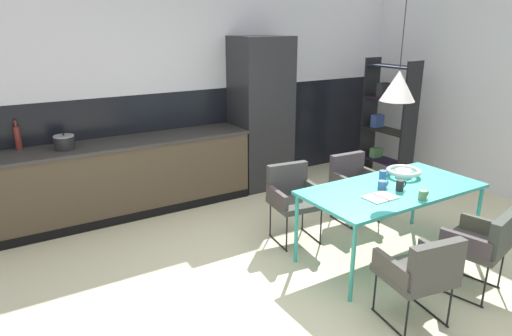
{
  "coord_description": "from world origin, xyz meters",
  "views": [
    {
      "loc": [
        -2.48,
        -2.72,
        2.21
      ],
      "look_at": [
        -0.29,
        0.86,
        0.86
      ],
      "focal_mm": 31.54,
      "sensor_mm": 36.0,
      "label": 1
    }
  ],
  "objects": [
    {
      "name": "back_wall_panel_upper",
      "position": [
        0.0,
        2.81,
        2.06
      ],
      "size": [
        6.72,
        0.12,
        1.37
      ],
      "primitive_type": "cube",
      "color": "silver",
      "rests_on": "back_wall_splashback_dark"
    },
    {
      "name": "fruit_bowl",
      "position": [
        1.05,
        0.19,
        0.78
      ],
      "size": [
        0.34,
        0.34,
        0.08
      ],
      "color": "silver",
      "rests_on": "dining_table"
    },
    {
      "name": "back_wall_splashback_dark",
      "position": [
        0.0,
        2.81,
        0.69
      ],
      "size": [
        6.72,
        0.12,
        1.37
      ],
      "primitive_type": "cube",
      "color": "black",
      "rests_on": "ground"
    },
    {
      "name": "armchair_facing_counter",
      "position": [
        0.89,
        -0.83,
        0.5
      ],
      "size": [
        0.58,
        0.57,
        0.75
      ],
      "rotation": [
        0.0,
        0.0,
        0.24
      ],
      "color": "#3F3F3A",
      "rests_on": "ground"
    },
    {
      "name": "mug_tall_blue",
      "position": [
        0.59,
        0.04,
        0.77
      ],
      "size": [
        0.12,
        0.08,
        0.08
      ],
      "color": "#335B93",
      "rests_on": "dining_table"
    },
    {
      "name": "armchair_head_of_table",
      "position": [
        1.06,
        0.9,
        0.49
      ],
      "size": [
        0.51,
        0.5,
        0.76
      ],
      "rotation": [
        0.0,
        0.0,
        3.08
      ],
      "color": "#3F3F3A",
      "rests_on": "ground"
    },
    {
      "name": "armchair_near_window",
      "position": [
        0.1,
        -0.86,
        0.48
      ],
      "size": [
        0.55,
        0.54,
        0.75
      ],
      "rotation": [
        0.0,
        0.0,
        -0.17
      ],
      "color": "#3F3F3A",
      "rests_on": "ground"
    },
    {
      "name": "kitchen_counter",
      "position": [
        -1.42,
        2.44,
        0.45
      ],
      "size": [
        3.6,
        0.63,
        0.9
      ],
      "color": "#483B2B",
      "rests_on": "ground"
    },
    {
      "name": "refrigerator_column",
      "position": [
        0.75,
        2.45,
        1.03
      ],
      "size": [
        0.74,
        0.6,
        2.06
      ],
      "primitive_type": "cube",
      "color": "#232326",
      "rests_on": "ground"
    },
    {
      "name": "pendant_lamp_over_table_near",
      "position": [
        0.71,
        0.06,
        1.68
      ],
      "size": [
        0.31,
        0.31,
        1.15
      ],
      "color": "black"
    },
    {
      "name": "cooking_pot",
      "position": [
        -1.79,
        2.43,
        0.97
      ],
      "size": [
        0.22,
        0.22,
        0.18
      ],
      "color": "black",
      "rests_on": "kitchen_counter"
    },
    {
      "name": "open_shelf_unit",
      "position": [
        2.52,
        1.8,
        0.89
      ],
      "size": [
        0.3,
        0.8,
        1.74
      ],
      "rotation": [
        0.0,
        0.0,
        -1.57
      ],
      "color": "black",
      "rests_on": "ground"
    },
    {
      "name": "open_book",
      "position": [
        0.41,
        -0.11,
        0.73
      ],
      "size": [
        0.28,
        0.2,
        0.02
      ],
      "color": "white",
      "rests_on": "dining_table"
    },
    {
      "name": "bottle_vinegar_dark",
      "position": [
        -2.22,
        2.68,
        1.03
      ],
      "size": [
        0.07,
        0.07,
        0.32
      ],
      "color": "maroon",
      "rests_on": "kitchen_counter"
    },
    {
      "name": "mug_dark_espresso",
      "position": [
        0.8,
        0.23,
        0.78
      ],
      "size": [
        0.12,
        0.07,
        0.09
      ],
      "color": "#335B93",
      "rests_on": "dining_table"
    },
    {
      "name": "dining_table",
      "position": [
        0.71,
        0.02,
        0.69
      ],
      "size": [
        1.75,
        0.85,
        0.73
      ],
      "color": "teal",
      "rests_on": "ground"
    },
    {
      "name": "armchair_by_stool",
      "position": [
        0.15,
        0.85,
        0.52
      ],
      "size": [
        0.54,
        0.53,
        0.8
      ],
      "rotation": [
        0.0,
        0.0,
        3.01
      ],
      "color": "#3F3F3A",
      "rests_on": "ground"
    },
    {
      "name": "ground_plane",
      "position": [
        0.0,
        0.0,
        0.0
      ],
      "size": [
        8.73,
        8.73,
        0.0
      ],
      "primitive_type": "plane",
      "color": "beige"
    },
    {
      "name": "mug_glass_clear",
      "position": [
        0.7,
        -0.08,
        0.78
      ],
      "size": [
        0.12,
        0.07,
        0.1
      ],
      "color": "black",
      "rests_on": "dining_table"
    },
    {
      "name": "mug_wide_latte",
      "position": [
        0.7,
        -0.33,
        0.77
      ],
      "size": [
        0.11,
        0.07,
        0.08
      ],
      "color": "#5B8456",
      "rests_on": "dining_table"
    }
  ]
}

